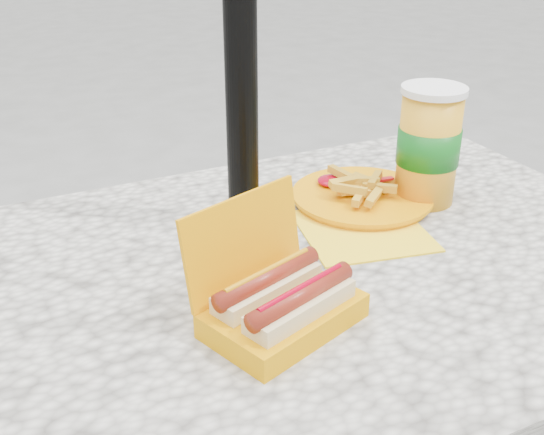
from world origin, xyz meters
name	(u,v)px	position (x,y,z in m)	size (l,w,h in m)	color
picnic_table	(287,327)	(0.00, 0.00, 0.64)	(1.20, 0.80, 0.75)	beige
umbrella_pole	(240,3)	(0.00, 0.16, 1.10)	(0.05, 0.05, 2.20)	black
hotdog_box	(280,302)	(-0.08, -0.13, 0.78)	(0.23, 0.20, 0.16)	orange
fries_plate	(361,197)	(0.21, 0.13, 0.76)	(0.30, 0.33, 0.05)	yellow
soda_cup	(428,145)	(0.32, 0.10, 0.85)	(0.11, 0.11, 0.20)	orange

